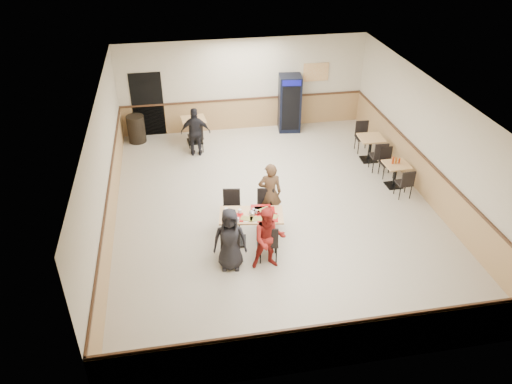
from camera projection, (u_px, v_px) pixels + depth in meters
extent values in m
plane|color=beige|center=(275.00, 208.00, 12.74)|extent=(10.00, 10.00, 0.00)
plane|color=silver|center=(277.00, 97.00, 11.15)|extent=(10.00, 10.00, 0.00)
plane|color=beige|center=(243.00, 85.00, 16.12)|extent=(8.00, 0.00, 8.00)
plane|color=beige|center=(343.00, 304.00, 7.77)|extent=(8.00, 0.00, 8.00)
plane|color=beige|center=(104.00, 171.00, 11.35)|extent=(0.00, 10.00, 10.00)
plane|color=beige|center=(431.00, 143.00, 12.54)|extent=(0.00, 10.00, 10.00)
cube|color=tan|center=(244.00, 114.00, 16.64)|extent=(7.98, 0.03, 1.00)
cube|color=tan|center=(423.00, 177.00, 13.07)|extent=(0.03, 9.98, 1.00)
cube|color=#472B19|center=(244.00, 99.00, 16.34)|extent=(7.98, 0.04, 0.06)
cube|color=black|center=(148.00, 105.00, 15.88)|extent=(1.00, 0.02, 2.10)
cube|color=orange|center=(316.00, 72.00, 16.29)|extent=(0.85, 0.02, 0.60)
cube|color=black|center=(236.00, 241.00, 11.54)|extent=(0.52, 0.52, 0.04)
cylinder|color=black|center=(236.00, 228.00, 11.34)|extent=(0.09, 0.09, 0.69)
cube|color=tan|center=(235.00, 215.00, 11.15)|extent=(0.81, 0.81, 0.04)
cube|color=black|center=(267.00, 241.00, 11.55)|extent=(0.52, 0.52, 0.04)
cylinder|color=black|center=(267.00, 228.00, 11.35)|extent=(0.09, 0.09, 0.69)
cube|color=tan|center=(267.00, 215.00, 11.17)|extent=(0.81, 0.81, 0.04)
imported|color=black|center=(230.00, 239.00, 10.43)|extent=(0.77, 0.56, 1.46)
imported|color=maroon|center=(269.00, 239.00, 10.44)|extent=(0.74, 0.59, 1.47)
imported|color=#513722|center=(270.00, 193.00, 11.88)|extent=(0.60, 0.41, 1.57)
imported|color=black|center=(196.00, 132.00, 14.85)|extent=(0.92, 0.49, 1.50)
cube|color=#AC0B0B|center=(233.00, 217.00, 11.03)|extent=(0.50, 0.40, 0.02)
cube|color=#AC0B0B|center=(265.00, 211.00, 11.25)|extent=(0.50, 0.40, 0.02)
cube|color=#AC0B0B|center=(267.00, 218.00, 11.02)|extent=(0.50, 0.40, 0.02)
cube|color=#AC0B0B|center=(261.00, 209.00, 11.33)|extent=(0.50, 0.40, 0.02)
cylinder|color=white|center=(256.00, 219.00, 10.98)|extent=(0.23, 0.23, 0.01)
cube|color=gold|center=(256.00, 219.00, 10.97)|extent=(0.28, 0.19, 0.02)
cylinder|color=white|center=(272.00, 217.00, 11.07)|extent=(0.23, 0.23, 0.01)
cube|color=gold|center=(272.00, 216.00, 11.06)|extent=(0.32, 0.29, 0.02)
cylinder|color=white|center=(265.00, 210.00, 11.28)|extent=(0.23, 0.23, 0.01)
cube|color=gold|center=(265.00, 210.00, 11.28)|extent=(0.31, 0.27, 0.02)
cylinder|color=white|center=(247.00, 219.00, 10.99)|extent=(0.23, 0.23, 0.01)
cube|color=gold|center=(247.00, 219.00, 10.98)|extent=(0.31, 0.27, 0.02)
cylinder|color=white|center=(226.00, 210.00, 11.20)|extent=(0.08, 0.08, 0.10)
cylinder|color=white|center=(240.00, 211.00, 11.16)|extent=(0.08, 0.08, 0.10)
cylinder|color=white|center=(237.00, 220.00, 10.87)|extent=(0.08, 0.08, 0.10)
cylinder|color=white|center=(228.00, 219.00, 10.90)|extent=(0.08, 0.08, 0.10)
cylinder|color=#A3A9B6|center=(257.00, 212.00, 11.12)|extent=(0.07, 0.07, 0.12)
cylinder|color=#A3A9B6|center=(253.00, 211.00, 11.16)|extent=(0.07, 0.07, 0.12)
ellipsoid|color=white|center=(252.00, 213.00, 11.10)|extent=(0.15, 0.15, 0.11)
cube|color=black|center=(393.00, 185.00, 13.66)|extent=(0.42, 0.42, 0.04)
cylinder|color=black|center=(395.00, 175.00, 13.49)|extent=(0.08, 0.08, 0.61)
cube|color=tan|center=(397.00, 165.00, 13.33)|extent=(0.65, 0.65, 0.04)
cube|color=black|center=(368.00, 159.00, 14.93)|extent=(0.47, 0.47, 0.04)
cylinder|color=black|center=(370.00, 149.00, 14.74)|extent=(0.09, 0.09, 0.68)
cube|color=tan|center=(371.00, 138.00, 14.55)|extent=(0.73, 0.73, 0.04)
cylinder|color=#B0340C|center=(393.00, 160.00, 13.29)|extent=(0.06, 0.06, 0.20)
cylinder|color=#AC6017|center=(396.00, 160.00, 13.31)|extent=(0.06, 0.06, 0.17)
cylinder|color=#B0340C|center=(399.00, 161.00, 13.33)|extent=(0.05, 0.05, 0.14)
cube|color=black|center=(195.00, 141.00, 15.98)|extent=(0.51, 0.51, 0.04)
cylinder|color=black|center=(194.00, 130.00, 15.78)|extent=(0.09, 0.09, 0.71)
cube|color=tan|center=(193.00, 120.00, 15.58)|extent=(0.79, 0.79, 0.04)
cube|color=black|center=(290.00, 103.00, 16.31)|extent=(0.78, 0.76, 1.86)
cube|color=black|center=(291.00, 109.00, 16.03)|extent=(0.57, 0.09, 1.47)
cube|color=#0C0C84|center=(292.00, 83.00, 15.57)|extent=(0.59, 0.09, 0.18)
cylinder|color=black|center=(136.00, 129.00, 15.78)|extent=(0.55, 0.55, 0.87)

